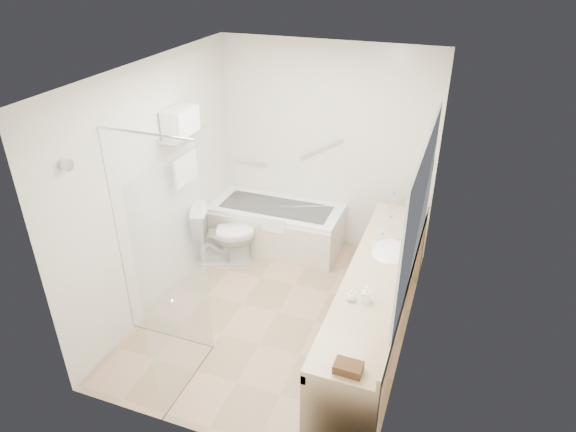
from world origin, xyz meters
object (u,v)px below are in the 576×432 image
(water_bottle_left, at_px, (382,241))
(toilet, at_px, (224,235))
(vanity_counter, at_px, (377,292))
(amenity_basket, at_px, (348,368))
(bathtub, at_px, (276,226))

(water_bottle_left, bearing_deg, toilet, 167.28)
(vanity_counter, height_order, toilet, vanity_counter)
(amenity_basket, xyz_separation_m, water_bottle_left, (-0.10, 1.65, 0.05))
(bathtub, bearing_deg, toilet, -129.87)
(bathtub, relative_size, toilet, 2.16)
(bathtub, xyz_separation_m, water_bottle_left, (1.46, -0.97, 0.65))
(bathtub, relative_size, amenity_basket, 8.19)
(bathtub, height_order, toilet, toilet)
(toilet, height_order, water_bottle_left, water_bottle_left)
(vanity_counter, height_order, amenity_basket, vanity_counter)
(toilet, distance_m, water_bottle_left, 2.04)
(water_bottle_left, bearing_deg, vanity_counter, -81.39)
(amenity_basket, bearing_deg, water_bottle_left, 93.33)
(amenity_basket, relative_size, water_bottle_left, 1.14)
(vanity_counter, xyz_separation_m, toilet, (-1.97, 0.85, -0.28))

